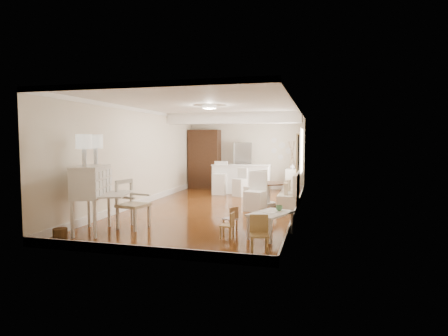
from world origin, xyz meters
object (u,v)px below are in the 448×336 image
at_px(bar_stool_left, 220,178).
at_px(sideboard, 292,181).
at_px(kids_chair_a, 227,225).
at_px(fridge, 252,166).
at_px(wicker_basket, 60,235).
at_px(dining_table, 268,194).
at_px(gustavian_armchair, 133,204).
at_px(slip_chair_far, 255,187).
at_px(secretary_bureau, 91,199).
at_px(kids_chair_c, 259,234).
at_px(pantry_cabinet, 205,159).
at_px(bar_stool_right, 240,182).
at_px(breakfast_counter, 241,179).
at_px(kids_chair_b, 230,218).
at_px(kids_table, 271,225).
at_px(slip_chair_near, 255,191).

bearing_deg(bar_stool_left, sideboard, 20.51).
distance_m(kids_chair_a, fridge, 7.27).
relative_size(wicker_basket, dining_table, 0.27).
relative_size(gustavian_armchair, fridge, 0.58).
xyz_separation_m(slip_chair_far, bar_stool_left, (-1.53, 1.68, 0.07)).
height_order(secretary_bureau, sideboard, secretary_bureau).
distance_m(kids_chair_c, dining_table, 4.71).
relative_size(kids_chair_a, pantry_cabinet, 0.22).
relative_size(kids_chair_a, sideboard, 0.57).
xyz_separation_m(gustavian_armchair, bar_stool_right, (1.25, 5.12, -0.05)).
height_order(secretary_bureau, breakfast_counter, secretary_bureau).
distance_m(breakfast_counter, fridge, 1.14).
bearing_deg(kids_chair_b, sideboard, -159.00).
bearing_deg(secretary_bureau, bar_stool_left, 63.44).
distance_m(gustavian_armchair, fridge, 7.02).
relative_size(kids_table, kids_chair_b, 1.85).
xyz_separation_m(gustavian_armchair, breakfast_counter, (1.14, 5.83, -0.01)).
xyz_separation_m(wicker_basket, bar_stool_right, (2.02, 6.47, 0.34)).
distance_m(wicker_basket, sideboard, 8.54).
bearing_deg(wicker_basket, bar_stool_left, 79.51).
xyz_separation_m(slip_chair_far, sideboard, (0.89, 2.65, -0.07)).
bearing_deg(kids_chair_b, wicker_basket, -30.76).
relative_size(secretary_bureau, fridge, 0.76).
xyz_separation_m(slip_chair_near, bar_stool_right, (-0.94, 2.46, -0.05)).
relative_size(wicker_basket, kids_chair_c, 0.40).
xyz_separation_m(kids_chair_a, kids_chair_c, (0.75, -0.81, 0.06)).
distance_m(slip_chair_far, breakfast_counter, 2.30).
height_order(slip_chair_far, bar_stool_right, slip_chair_far).
bearing_deg(dining_table, breakfast_counter, 119.49).
distance_m(gustavian_armchair, kids_chair_c, 3.12).
height_order(dining_table, bar_stool_left, bar_stool_left).
xyz_separation_m(kids_chair_a, pantry_cabinet, (-2.70, 7.22, 0.89)).
xyz_separation_m(dining_table, sideboard, (0.47, 2.78, 0.11)).
relative_size(secretary_bureau, kids_chair_c, 2.14).
xyz_separation_m(kids_chair_c, fridge, (-1.56, 8.00, 0.58)).
distance_m(kids_chair_a, breakfast_counter, 6.23).
bearing_deg(kids_chair_a, slip_chair_far, -174.97).
height_order(wicker_basket, slip_chair_far, slip_chair_far).
relative_size(wicker_basket, kids_table, 0.27).
height_order(gustavian_armchair, kids_table, gustavian_armchair).
distance_m(bar_stool_right, sideboard, 2.06).
distance_m(kids_table, bar_stool_right, 5.38).
height_order(breakfast_counter, bar_stool_left, bar_stool_left).
bearing_deg(kids_table, fridge, 103.12).
distance_m(wicker_basket, fridge, 8.53).
height_order(slip_chair_near, sideboard, slip_chair_near).
xyz_separation_m(secretary_bureau, breakfast_counter, (1.80, 6.35, -0.17)).
bearing_deg(slip_chair_near, kids_chair_b, -81.12).
relative_size(kids_chair_b, bar_stool_left, 0.45).
distance_m(secretary_bureau, breakfast_counter, 6.61).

